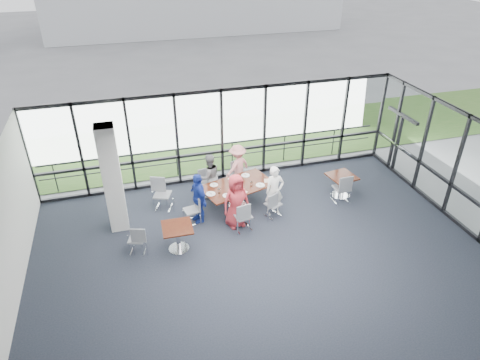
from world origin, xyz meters
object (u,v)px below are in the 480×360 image
object	(u,v)px
chair_main_nl	(243,216)
diner_far_right	(238,166)
diner_near_right	(274,191)
diner_far_left	(209,177)
diner_near_left	(236,201)
chair_spare_lb	(162,195)
chair_main_fr	(234,175)
chair_spare_r	(342,188)
diner_end	(198,198)
structural_column	(112,179)
chair_main_fl	(204,183)
side_table_left	(177,231)
main_table	(237,188)
chair_spare_la	(137,239)
chair_main_end	(191,210)
side_table_right	(342,179)
chair_main_nr	(273,204)

from	to	relation	value
chair_main_nl	diner_far_right	bearing A→B (deg)	68.30
diner_near_right	diner_far_left	distance (m)	2.21
diner_near_left	chair_spare_lb	distance (m)	2.45
diner_far_right	chair_main_fr	size ratio (longest dim) A/B	1.79
diner_far_right	chair_spare_r	distance (m)	3.42
diner_far_right	diner_end	size ratio (longest dim) A/B	0.96
chair_spare_lb	chair_main_fr	bearing A→B (deg)	-141.93
structural_column	diner_near_left	distance (m)	3.48
diner_near_right	chair_spare_lb	world-z (taller)	diner_near_right
chair_main_fl	chair_spare_r	bearing A→B (deg)	147.42
side_table_left	diner_near_right	distance (m)	3.19
side_table_left	diner_far_right	world-z (taller)	diner_far_right
main_table	chair_spare_la	world-z (taller)	chair_spare_la
chair_main_nl	chair_main_fl	bearing A→B (deg)	98.33
side_table_left	diner_near_right	world-z (taller)	diner_near_right
chair_main_end	structural_column	bearing A→B (deg)	-110.48
diner_near_left	chair_spare_lb	xyz separation A→B (m)	(-1.94, 1.46, -0.34)
chair_main_end	chair_spare_lb	size ratio (longest dim) A/B	0.86
side_table_right	diner_far_left	distance (m)	4.23
side_table_left	chair_spare_la	distance (m)	1.11
side_table_right	chair_main_fr	world-z (taller)	chair_main_fr
diner_far_right	chair_main_end	bearing A→B (deg)	11.18
main_table	chair_main_end	distance (m)	1.62
diner_near_left	chair_spare_la	distance (m)	2.93
chair_spare_lb	chair_spare_la	bearing A→B (deg)	86.11
side_table_left	chair_spare_r	size ratio (longest dim) A/B	0.84
structural_column	chair_spare_r	xyz separation A→B (m)	(6.83, -0.56, -1.11)
diner_end	chair_main_nl	distance (m)	1.40
diner_far_right	chair_main_nl	bearing A→B (deg)	47.95
side_table_right	diner_far_left	bearing A→B (deg)	164.92
side_table_left	side_table_right	distance (m)	5.61
side_table_left	diner_far_right	xyz separation A→B (m)	(2.44, 2.74, 0.14)
side_table_right	diner_far_left	xyz separation A→B (m)	(-4.09, 1.10, 0.14)
structural_column	diner_far_left	distance (m)	3.11
diner_end	chair_main_fr	distance (m)	2.27
chair_main_nl	chair_main_nr	xyz separation A→B (m)	(1.06, 0.38, -0.04)
diner_near_right	chair_spare_lb	bearing A→B (deg)	157.43
structural_column	chair_main_nl	size ratio (longest dim) A/B	3.45
side_table_left	chair_main_nl	bearing A→B (deg)	11.33
diner_end	chair_spare_lb	bearing A→B (deg)	-147.62
main_table	chair_main_end	size ratio (longest dim) A/B	2.84
side_table_left	chair_spare_la	bearing A→B (deg)	169.17
structural_column	chair_spare_r	world-z (taller)	structural_column
diner_far_right	diner_end	world-z (taller)	diner_end
side_table_left	diner_far_left	bearing A→B (deg)	59.26
main_table	chair_main_nl	size ratio (longest dim) A/B	2.61
side_table_right	chair_main_nl	size ratio (longest dim) A/B	1.01
chair_main_nl	main_table	bearing A→B (deg)	72.15
diner_near_left	chair_spare_r	bearing A→B (deg)	-6.00
diner_far_right	chair_main_nr	size ratio (longest dim) A/B	1.79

